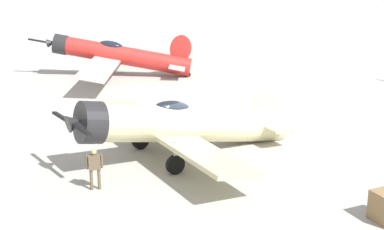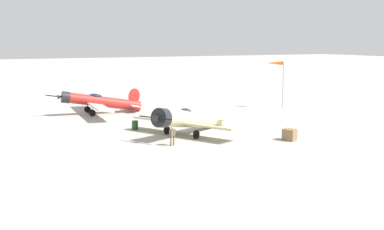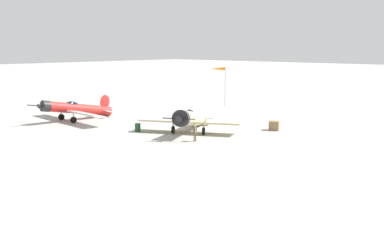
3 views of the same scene
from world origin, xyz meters
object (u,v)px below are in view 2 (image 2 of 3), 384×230
object	(u,v)px
airplane_foreground	(189,119)
fuel_drum	(135,125)
windsock_mast	(276,65)
ground_crew_mechanic	(172,134)
equipment_crate	(290,135)
airplane_mid_apron	(99,102)

from	to	relation	value
airplane_foreground	fuel_drum	xyz separation A→B (m)	(4.48, 3.84, -1.00)
airplane_foreground	windsock_mast	xyz separation A→B (m)	(10.42, -17.69, 4.28)
fuel_drum	windsock_mast	world-z (taller)	windsock_mast
windsock_mast	ground_crew_mechanic	bearing A→B (deg)	123.67
equipment_crate	airplane_foreground	bearing A→B (deg)	47.86
ground_crew_mechanic	equipment_crate	bearing A→B (deg)	-115.88
ground_crew_mechanic	fuel_drum	bearing A→B (deg)	-6.70
airplane_foreground	equipment_crate	xyz separation A→B (m)	(-6.31, -6.97, -0.93)
ground_crew_mechanic	fuel_drum	size ratio (longest dim) A/B	1.81
ground_crew_mechanic	windsock_mast	world-z (taller)	windsock_mast
airplane_foreground	ground_crew_mechanic	size ratio (longest dim) A/B	6.62
airplane_mid_apron	windsock_mast	size ratio (longest dim) A/B	2.18
windsock_mast	fuel_drum	bearing A→B (deg)	105.41
airplane_mid_apron	equipment_crate	bearing A→B (deg)	120.19
ground_crew_mechanic	equipment_crate	size ratio (longest dim) A/B	1.19
airplane_mid_apron	ground_crew_mechanic	bearing A→B (deg)	96.45
ground_crew_mechanic	airplane_mid_apron	bearing A→B (deg)	-7.05
airplane_foreground	ground_crew_mechanic	xyz separation A→B (m)	(-3.55, 3.27, -0.46)
equipment_crate	ground_crew_mechanic	bearing A→B (deg)	74.90
ground_crew_mechanic	windsock_mast	bearing A→B (deg)	-67.11
airplane_foreground	ground_crew_mechanic	distance (m)	4.85
airplane_foreground	fuel_drum	distance (m)	5.99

